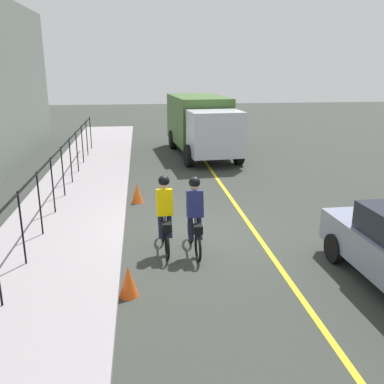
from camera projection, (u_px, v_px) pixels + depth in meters
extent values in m
plane|color=#343832|center=(194.00, 235.00, 10.84)|extent=(80.00, 80.00, 0.00)
cube|color=yellow|center=(255.00, 232.00, 11.02)|extent=(36.00, 0.12, 0.01)
cube|color=gray|center=(58.00, 239.00, 10.42)|extent=(40.00, 3.20, 0.15)
cylinder|color=black|center=(22.00, 228.00, 8.71)|extent=(0.04, 0.04, 1.60)
cylinder|color=black|center=(40.00, 204.00, 10.29)|extent=(0.04, 0.04, 1.60)
cylinder|color=black|center=(53.00, 185.00, 11.86)|extent=(0.04, 0.04, 1.60)
cylinder|color=black|center=(63.00, 172.00, 13.43)|extent=(0.04, 0.04, 1.60)
cylinder|color=black|center=(71.00, 161.00, 15.00)|extent=(0.04, 0.04, 1.60)
cylinder|color=black|center=(77.00, 152.00, 16.58)|extent=(0.04, 0.04, 1.60)
cylinder|color=black|center=(82.00, 144.00, 18.15)|extent=(0.04, 0.04, 1.60)
cylinder|color=black|center=(87.00, 138.00, 19.72)|extent=(0.04, 0.04, 1.60)
cylinder|color=black|center=(91.00, 133.00, 21.30)|extent=(0.04, 0.04, 1.60)
cube|color=black|center=(44.00, 166.00, 10.86)|extent=(21.50, 0.04, 0.04)
torus|color=black|center=(190.00, 230.00, 10.28)|extent=(0.66, 0.09, 0.66)
torus|color=black|center=(198.00, 248.00, 9.28)|extent=(0.66, 0.09, 0.66)
cube|color=black|center=(194.00, 228.00, 9.71)|extent=(0.93, 0.08, 0.24)
cylinder|color=black|center=(195.00, 225.00, 9.52)|extent=(0.03, 0.03, 0.35)
cube|color=navy|center=(195.00, 204.00, 9.44)|extent=(0.35, 0.37, 0.63)
sphere|color=tan|center=(194.00, 185.00, 9.36)|extent=(0.22, 0.22, 0.22)
sphere|color=black|center=(194.00, 182.00, 9.34)|extent=(0.26, 0.26, 0.26)
cylinder|color=#191E38|center=(191.00, 226.00, 9.55)|extent=(0.34, 0.13, 0.65)
cylinder|color=#191E38|center=(199.00, 226.00, 9.58)|extent=(0.34, 0.13, 0.65)
cube|color=black|center=(198.00, 229.00, 9.21)|extent=(0.25, 0.21, 0.18)
torus|color=black|center=(163.00, 228.00, 10.39)|extent=(0.66, 0.09, 0.66)
torus|color=black|center=(167.00, 245.00, 9.40)|extent=(0.66, 0.09, 0.66)
cube|color=black|center=(165.00, 226.00, 9.82)|extent=(0.93, 0.08, 0.24)
cylinder|color=black|center=(165.00, 223.00, 9.64)|extent=(0.03, 0.03, 0.35)
cube|color=yellow|center=(165.00, 202.00, 9.55)|extent=(0.35, 0.37, 0.63)
sphere|color=tan|center=(164.00, 184.00, 9.48)|extent=(0.22, 0.22, 0.22)
sphere|color=black|center=(164.00, 181.00, 9.46)|extent=(0.26, 0.26, 0.26)
cylinder|color=#191E38|center=(161.00, 225.00, 9.67)|extent=(0.34, 0.13, 0.65)
cylinder|color=#191E38|center=(169.00, 224.00, 9.70)|extent=(0.34, 0.13, 0.65)
cube|color=black|center=(167.00, 227.00, 9.33)|extent=(0.25, 0.21, 0.18)
cylinder|color=black|center=(335.00, 248.00, 9.28)|extent=(0.65, 0.24, 0.64)
cube|color=#3E612A|center=(198.00, 119.00, 21.08)|extent=(4.94, 2.79, 2.30)
cube|color=silver|center=(215.00, 134.00, 17.93)|extent=(2.00, 2.35, 1.90)
cylinder|color=black|center=(239.00, 154.00, 18.55)|extent=(0.98, 0.38, 0.96)
cylinder|color=black|center=(189.00, 156.00, 18.12)|extent=(0.98, 0.38, 0.96)
cylinder|color=black|center=(214.00, 138.00, 22.63)|extent=(0.98, 0.38, 0.96)
cylinder|color=black|center=(173.00, 139.00, 22.19)|extent=(0.98, 0.38, 0.96)
cone|color=#FC6016|center=(137.00, 193.00, 13.35)|extent=(0.36, 0.36, 0.65)
cone|color=#EF5316|center=(128.00, 281.00, 7.87)|extent=(0.36, 0.36, 0.62)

